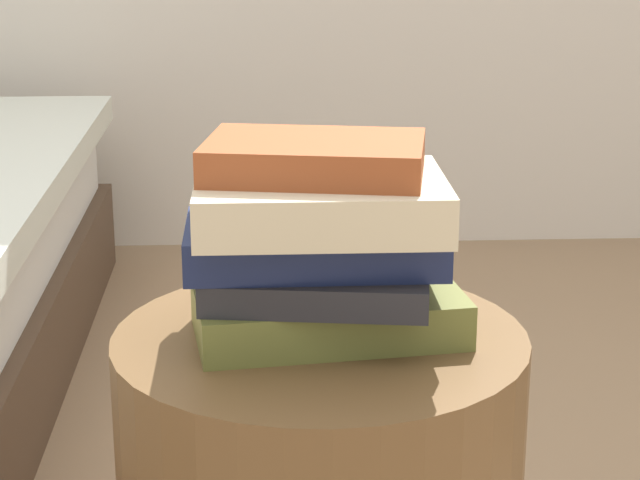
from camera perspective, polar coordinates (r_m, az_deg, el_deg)
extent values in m
cube|color=olive|center=(1.31, 0.43, -3.59)|extent=(0.32, 0.19, 0.05)
cube|color=#28282D|center=(1.30, -0.23, -1.73)|extent=(0.27, 0.24, 0.03)
cube|color=#19234C|center=(1.28, -0.27, -0.12)|extent=(0.28, 0.16, 0.05)
cube|color=beige|center=(1.26, 0.21, 1.88)|extent=(0.27, 0.20, 0.05)
cube|color=#994723|center=(1.26, -0.27, 4.10)|extent=(0.25, 0.19, 0.04)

